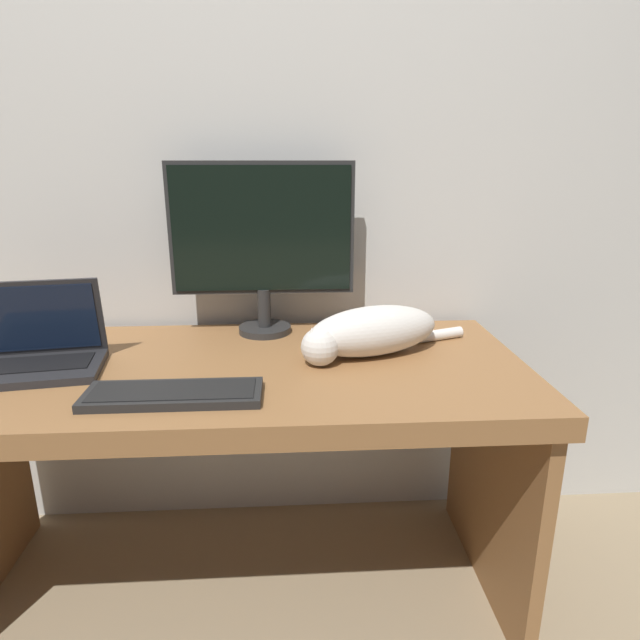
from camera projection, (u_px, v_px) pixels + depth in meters
wall_back at (233, 138)px, 1.63m from camera, size 6.40×0.06×2.60m
desk at (232, 414)px, 1.45m from camera, size 1.57×0.71×0.72m
monitor at (262, 239)px, 1.58m from camera, size 0.55×0.16×0.51m
laptop at (39, 353)px, 1.36m from camera, size 0.33×0.25×0.22m
external_keyboard at (174, 394)px, 1.20m from camera, size 0.40×0.14×0.02m
cat at (370, 331)px, 1.45m from camera, size 0.50×0.28×0.13m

